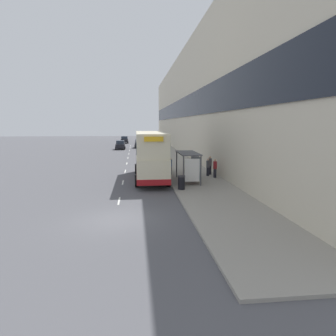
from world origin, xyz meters
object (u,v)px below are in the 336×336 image
object	(u,v)px
car_1	(124,140)
pedestrian_at_shelter	(198,167)
pedestrian_1	(210,165)
litter_bin	(181,182)
double_decker_bus_near	(150,155)
pedestrian_2	(215,168)
pedestrian_3	(208,167)
pedestrian_4	(170,166)
bus_shelter	(191,162)
car_0	(139,144)
car_2	(120,145)

from	to	relation	value
car_1	pedestrian_at_shelter	world-z (taller)	car_1
pedestrian_1	litter_bin	world-z (taller)	pedestrian_1
double_decker_bus_near	pedestrian_2	xyz separation A→B (m)	(5.90, -0.35, -1.26)
pedestrian_1	pedestrian_3	xyz separation A→B (m)	(-0.38, -0.71, -0.07)
double_decker_bus_near	litter_bin	bearing A→B (deg)	-67.28
car_1	pedestrian_4	world-z (taller)	car_1
pedestrian_at_shelter	pedestrian_3	distance (m)	1.07
bus_shelter	litter_bin	size ratio (longest dim) A/B	4.00
pedestrian_2	litter_bin	distance (m)	6.00
double_decker_bus_near	pedestrian_1	distance (m)	6.17
car_0	pedestrian_3	bearing A→B (deg)	-80.44
double_decker_bus_near	litter_bin	distance (m)	5.61
car_0	car_1	xyz separation A→B (m)	(-3.60, 15.05, 0.01)
pedestrian_4	litter_bin	size ratio (longest dim) A/B	1.59
pedestrian_2	pedestrian_3	bearing A→B (deg)	110.41
double_decker_bus_near	pedestrian_1	bearing A→B (deg)	13.65
pedestrian_3	litter_bin	xyz separation A→B (m)	(-3.43, -5.68, -0.32)
pedestrian_at_shelter	bus_shelter	bearing A→B (deg)	-115.61
car_1	pedestrian_4	bearing A→B (deg)	97.02
bus_shelter	pedestrian_2	xyz separation A→B (m)	(2.60, 1.73, -0.85)
double_decker_bus_near	pedestrian_3	xyz separation A→B (m)	(5.50, 0.72, -1.30)
car_1	car_2	distance (m)	18.34
pedestrian_4	litter_bin	distance (m)	6.64
litter_bin	car_2	bearing A→B (deg)	99.49
car_2	pedestrian_2	distance (m)	35.17
bus_shelter	pedestrian_at_shelter	world-z (taller)	bus_shelter
double_decker_bus_near	pedestrian_4	bearing A→B (deg)	39.75
car_0	pedestrian_1	world-z (taller)	pedestrian_1
bus_shelter	litter_bin	bearing A→B (deg)	-113.04
car_0	pedestrian_2	size ratio (longest dim) A/B	2.28
pedestrian_2	pedestrian_3	world-z (taller)	pedestrian_2
bus_shelter	car_2	distance (m)	36.21
car_2	pedestrian_1	world-z (taller)	pedestrian_1
bus_shelter	pedestrian_2	size ratio (longest dim) A/B	2.43
double_decker_bus_near	pedestrian_1	world-z (taller)	double_decker_bus_near
bus_shelter	pedestrian_2	bearing A→B (deg)	33.65
bus_shelter	car_0	world-z (taller)	bus_shelter
car_0	pedestrian_1	size ratio (longest dim) A/B	2.19
bus_shelter	pedestrian_4	world-z (taller)	bus_shelter
pedestrian_at_shelter	pedestrian_2	size ratio (longest dim) A/B	0.97
bus_shelter	pedestrian_3	bearing A→B (deg)	51.82
double_decker_bus_near	pedestrian_2	bearing A→B (deg)	-3.38
pedestrian_3	pedestrian_2	bearing A→B (deg)	-69.59
car_1	pedestrian_at_shelter	distance (m)	51.97
pedestrian_1	pedestrian_2	xyz separation A→B (m)	(0.02, -1.78, -0.04)
double_decker_bus_near	car_0	world-z (taller)	double_decker_bus_near
bus_shelter	litter_bin	distance (m)	3.35
pedestrian_1	car_2	bearing A→B (deg)	107.74
bus_shelter	pedestrian_4	bearing A→B (deg)	108.87
car_0	pedestrian_2	bearing A→B (deg)	-80.12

